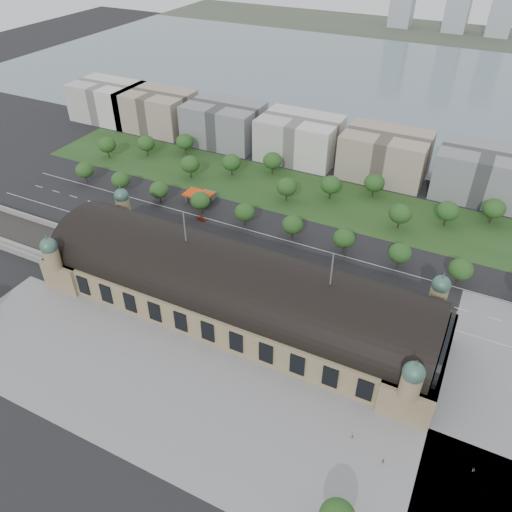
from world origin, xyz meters
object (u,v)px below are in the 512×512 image
at_px(petrol_station, 204,195).
at_px(parked_car_6, 222,265).
at_px(traffic_car_3, 201,219).
at_px(parked_car_4, 211,258).
at_px(parked_car_0, 134,231).
at_px(parked_car_1, 144,240).
at_px(parked_car_2, 131,237).
at_px(parked_car_5, 180,245).
at_px(pedestrian_1, 383,461).
at_px(parked_car_3, 141,235).
at_px(bus_east, 331,278).
at_px(pedestrian_2, 474,470).
at_px(traffic_car_2, 149,224).
at_px(traffic_car_1, 125,202).
at_px(traffic_car_4, 255,249).
at_px(pedestrian_0, 352,438).
at_px(traffic_car_0, 88,206).
at_px(bus_mid, 314,273).
at_px(bus_west, 260,259).

distance_m(petrol_station, parked_car_6, 57.06).
distance_m(traffic_car_3, parked_car_4, 32.52).
height_order(parked_car_0, parked_car_1, parked_car_1).
relative_size(parked_car_2, parked_car_5, 0.79).
bearing_deg(pedestrian_1, parked_car_4, 72.00).
height_order(traffic_car_3, parked_car_3, traffic_car_3).
bearing_deg(parked_car_5, bus_east, 61.78).
bearing_deg(parked_car_6, parked_car_4, -132.79).
distance_m(petrol_station, parked_car_5, 42.10).
height_order(pedestrian_1, pedestrian_2, pedestrian_2).
bearing_deg(parked_car_6, traffic_car_2, -131.85).
xyz_separation_m(traffic_car_2, parked_car_2, (-1.05, -12.18, -0.14)).
distance_m(petrol_station, pedestrian_1, 157.52).
relative_size(traffic_car_1, parked_car_2, 1.09).
xyz_separation_m(petrol_station, parked_car_6, (35.91, -44.28, -2.25)).
height_order(petrol_station, parked_car_0, petrol_station).
bearing_deg(parked_car_5, pedestrian_2, 33.63).
bearing_deg(parked_car_3, traffic_car_4, 82.54).
distance_m(pedestrian_0, pedestrian_1, 10.48).
bearing_deg(traffic_car_2, parked_car_3, 12.41).
bearing_deg(parked_car_3, pedestrian_0, 41.53).
distance_m(parked_car_4, parked_car_5, 17.30).
height_order(parked_car_1, parked_car_2, parked_car_1).
relative_size(bus_east, pedestrian_2, 6.14).
bearing_deg(bus_east, parked_car_5, 101.15).
height_order(traffic_car_1, traffic_car_3, traffic_car_1).
height_order(petrol_station, parked_car_6, petrol_station).
height_order(traffic_car_0, bus_mid, bus_mid).
relative_size(traffic_car_4, parked_car_1, 0.84).
distance_m(traffic_car_3, parked_car_3, 29.79).
bearing_deg(bus_west, traffic_car_0, 83.58).
bearing_deg(parked_car_0, pedestrian_0, 29.35).
bearing_deg(parked_car_6, parked_car_3, -120.87).
bearing_deg(bus_mid, parked_car_1, 97.57).
bearing_deg(bus_mid, pedestrian_1, -146.16).
relative_size(traffic_car_3, parked_car_0, 1.06).
distance_m(traffic_car_1, parked_car_3, 32.73).
bearing_deg(parked_car_1, bus_west, 76.83).
xyz_separation_m(parked_car_1, parked_car_5, (16.72, 4.00, 0.02)).
bearing_deg(bus_west, petrol_station, 49.80).
height_order(parked_car_3, pedestrian_1, pedestrian_1).
relative_size(traffic_car_2, parked_car_6, 1.20).
relative_size(bus_west, pedestrian_0, 6.57).
height_order(traffic_car_0, parked_car_5, parked_car_5).
bearing_deg(pedestrian_1, parked_car_2, 81.64).
distance_m(parked_car_1, pedestrian_2, 155.21).
relative_size(traffic_car_3, bus_west, 0.46).
xyz_separation_m(parked_car_0, parked_car_6, (48.92, -3.99, -0.07)).
bearing_deg(pedestrian_1, bus_west, 61.83).
bearing_deg(parked_car_0, bus_mid, 59.52).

